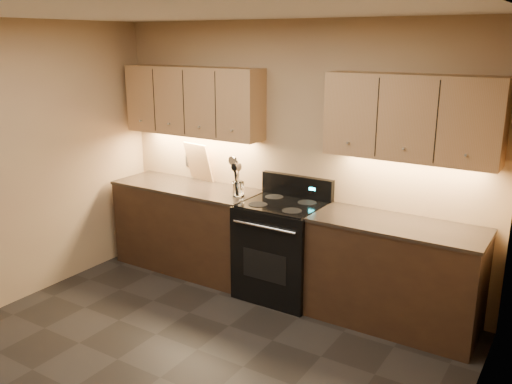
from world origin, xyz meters
TOP-DOWN VIEW (x-y plane):
  - floor at (0.00, 0.00)m, footprint 4.00×4.00m
  - ceiling at (0.00, 0.00)m, footprint 4.00×4.00m
  - wall_back at (0.00, 2.00)m, footprint 4.00×0.04m
  - wall_right at (2.00, 0.00)m, footprint 0.04×4.00m
  - counter_left at (-1.10, 1.70)m, footprint 1.62×0.62m
  - counter_right at (1.18, 1.70)m, footprint 1.46×0.62m
  - stove at (0.08, 1.68)m, footprint 0.76×0.68m
  - upper_cab_left at (-1.10, 1.85)m, footprint 1.60×0.30m
  - upper_cab_right at (1.18, 1.85)m, footprint 1.44×0.30m
  - outlet_plate at (-1.30, 1.99)m, footprint 0.08×0.01m
  - utensil_crock at (-0.42, 1.67)m, footprint 0.13×0.13m
  - cutting_board at (-1.12, 1.94)m, footprint 0.36×0.18m
  - wooden_spoon at (-0.45, 1.66)m, footprint 0.10×0.09m
  - black_spoon at (-0.44, 1.69)m, footprint 0.09×0.17m
  - black_turner at (-0.41, 1.66)m, footprint 0.18×0.15m
  - steel_spatula at (-0.39, 1.68)m, footprint 0.19×0.16m
  - steel_skimmer at (-0.40, 1.66)m, footprint 0.19×0.10m

SIDE VIEW (x-z plane):
  - floor at x=0.00m, z-range 0.00..0.00m
  - counter_left at x=-1.10m, z-range 0.00..0.93m
  - counter_right at x=1.18m, z-range 0.00..0.93m
  - stove at x=0.08m, z-range -0.09..1.05m
  - utensil_crock at x=-0.42m, z-range 0.92..1.07m
  - wooden_spoon at x=-0.45m, z-range 0.94..1.26m
  - black_spoon at x=-0.44m, z-range 0.94..1.28m
  - steel_spatula at x=-0.39m, z-range 0.94..1.30m
  - outlet_plate at x=-1.30m, z-range 1.06..1.18m
  - steel_skimmer at x=-0.40m, z-range 0.94..1.32m
  - black_turner at x=-0.41m, z-range 0.94..1.33m
  - cutting_board at x=-1.12m, z-range 0.93..1.35m
  - wall_back at x=0.00m, z-range 0.00..2.60m
  - wall_right at x=2.00m, z-range 0.00..2.60m
  - upper_cab_left at x=-1.10m, z-range 1.45..2.15m
  - upper_cab_right at x=1.18m, z-range 1.45..2.15m
  - ceiling at x=0.00m, z-range 2.60..2.60m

